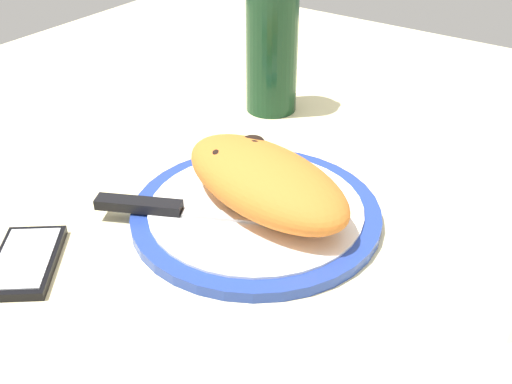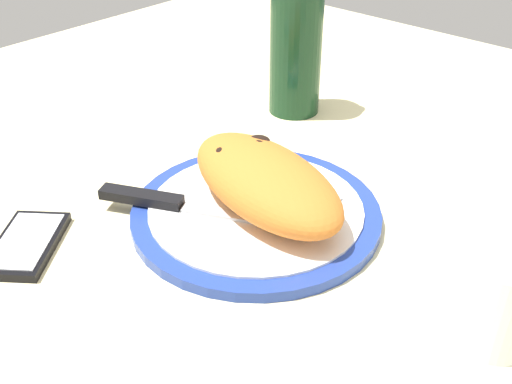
{
  "view_description": "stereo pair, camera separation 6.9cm",
  "coord_description": "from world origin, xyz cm",
  "px_view_note": "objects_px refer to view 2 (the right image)",
  "views": [
    {
      "loc": [
        -33.46,
        47.93,
        41.29
      ],
      "look_at": [
        0.0,
        0.0,
        3.6
      ],
      "focal_mm": 43.28,
      "sensor_mm": 36.0,
      "label": 1
    },
    {
      "loc": [
        -38.91,
        43.62,
        41.29
      ],
      "look_at": [
        0.0,
        0.0,
        3.6
      ],
      "focal_mm": 43.28,
      "sensor_mm": 36.0,
      "label": 2
    }
  ],
  "objects_px": {
    "plate": "(256,213)",
    "knife": "(166,202)",
    "calzone": "(265,181)",
    "smartphone": "(26,244)",
    "water_glass": "(496,309)",
    "fork": "(269,179)",
    "wine_bottle": "(296,43)"
  },
  "relations": [
    {
      "from": "calzone",
      "to": "wine_bottle",
      "type": "xyz_separation_m",
      "value": [
        0.16,
        -0.25,
        0.06
      ]
    },
    {
      "from": "water_glass",
      "to": "calzone",
      "type": "bearing_deg",
      "value": -2.87
    },
    {
      "from": "knife",
      "to": "water_glass",
      "type": "distance_m",
      "value": 0.37
    },
    {
      "from": "calzone",
      "to": "water_glass",
      "type": "bearing_deg",
      "value": 177.13
    },
    {
      "from": "plate",
      "to": "wine_bottle",
      "type": "height_order",
      "value": "wine_bottle"
    },
    {
      "from": "smartphone",
      "to": "calzone",
      "type": "bearing_deg",
      "value": -125.24
    },
    {
      "from": "smartphone",
      "to": "water_glass",
      "type": "relative_size",
      "value": 1.4
    },
    {
      "from": "calzone",
      "to": "knife",
      "type": "bearing_deg",
      "value": 41.99
    },
    {
      "from": "calzone",
      "to": "plate",
      "type": "bearing_deg",
      "value": 58.43
    },
    {
      "from": "plate",
      "to": "fork",
      "type": "height_order",
      "value": "fork"
    },
    {
      "from": "plate",
      "to": "wine_bottle",
      "type": "relative_size",
      "value": 1.1
    },
    {
      "from": "plate",
      "to": "knife",
      "type": "distance_m",
      "value": 0.1
    },
    {
      "from": "smartphone",
      "to": "water_glass",
      "type": "bearing_deg",
      "value": -154.72
    },
    {
      "from": "fork",
      "to": "knife",
      "type": "height_order",
      "value": "knife"
    },
    {
      "from": "calzone",
      "to": "smartphone",
      "type": "relative_size",
      "value": 2.02
    },
    {
      "from": "knife",
      "to": "plate",
      "type": "bearing_deg",
      "value": -139.74
    },
    {
      "from": "wine_bottle",
      "to": "knife",
      "type": "bearing_deg",
      "value": 102.48
    },
    {
      "from": "calzone",
      "to": "fork",
      "type": "bearing_deg",
      "value": -53.55
    },
    {
      "from": "knife",
      "to": "water_glass",
      "type": "relative_size",
      "value": 2.39
    },
    {
      "from": "plate",
      "to": "smartphone",
      "type": "distance_m",
      "value": 0.25
    },
    {
      "from": "knife",
      "to": "smartphone",
      "type": "height_order",
      "value": "knife"
    },
    {
      "from": "fork",
      "to": "knife",
      "type": "relative_size",
      "value": 0.73
    },
    {
      "from": "fork",
      "to": "water_glass",
      "type": "distance_m",
      "value": 0.32
    },
    {
      "from": "knife",
      "to": "smartphone",
      "type": "relative_size",
      "value": 1.71
    },
    {
      "from": "water_glass",
      "to": "smartphone",
      "type": "bearing_deg",
      "value": 25.28
    },
    {
      "from": "fork",
      "to": "knife",
      "type": "xyz_separation_m",
      "value": [
        0.05,
        0.12,
        0.0
      ]
    },
    {
      "from": "knife",
      "to": "wine_bottle",
      "type": "xyz_separation_m",
      "value": [
        0.07,
        -0.32,
        0.09
      ]
    },
    {
      "from": "plate",
      "to": "knife",
      "type": "bearing_deg",
      "value": 40.26
    },
    {
      "from": "smartphone",
      "to": "fork",
      "type": "bearing_deg",
      "value": -114.83
    },
    {
      "from": "fork",
      "to": "smartphone",
      "type": "height_order",
      "value": "fork"
    },
    {
      "from": "plate",
      "to": "knife",
      "type": "height_order",
      "value": "knife"
    },
    {
      "from": "knife",
      "to": "smartphone",
      "type": "xyz_separation_m",
      "value": [
        0.07,
        0.14,
        -0.02
      ]
    }
  ]
}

